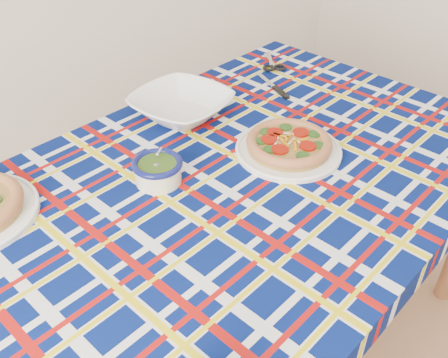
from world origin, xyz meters
TOP-DOWN VIEW (x-y plane):
  - dining_table at (0.08, 0.49)m, footprint 1.78×1.29m
  - tablecloth at (0.08, 0.49)m, footprint 1.82×1.32m
  - main_focaccia_plate at (0.27, 0.48)m, footprint 0.34×0.34m
  - pesto_bowl at (-0.10, 0.59)m, footprint 0.16×0.16m
  - serving_bowl at (0.14, 0.85)m, footprint 0.37×0.37m
  - table_knife at (0.52, 0.87)m, footprint 0.07×0.23m
  - kitchen_scissors at (0.65, 1.00)m, footprint 0.18×0.22m

SIDE VIEW (x-z plane):
  - dining_table at x=0.08m, z-range 0.31..1.07m
  - tablecloth at x=0.08m, z-range 0.66..0.77m
  - table_knife at x=0.52m, z-range 0.77..0.78m
  - kitchen_scissors at x=0.65m, z-range 0.77..0.79m
  - main_focaccia_plate at x=0.27m, z-range 0.77..0.83m
  - serving_bowl at x=0.14m, z-range 0.77..0.84m
  - pesto_bowl at x=-0.10m, z-range 0.77..0.85m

